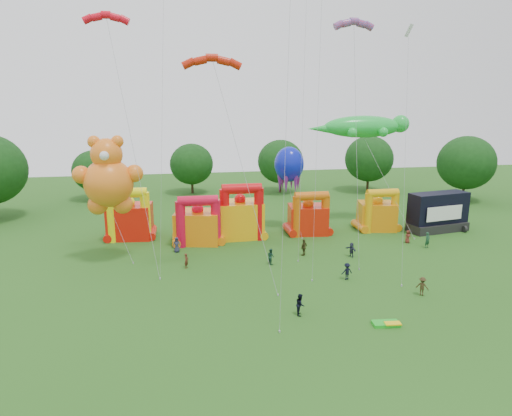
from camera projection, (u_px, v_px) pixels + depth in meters
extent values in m
plane|color=#255618|center=(346.00, 355.00, 30.40)|extent=(160.00, 160.00, 0.00)
cylinder|color=#352314|center=(463.00, 190.00, 76.56)|extent=(0.44, 0.44, 3.72)
ellipsoid|color=#123B12|center=(466.00, 163.00, 75.51)|extent=(9.30, 9.30, 8.89)
cylinder|color=#352314|center=(368.00, 182.00, 84.50)|extent=(0.44, 0.44, 3.51)
ellipsoid|color=#123B12|center=(369.00, 159.00, 83.50)|extent=(8.77, 8.78, 8.39)
cylinder|color=#352314|center=(280.00, 183.00, 83.44)|extent=(0.44, 0.44, 3.30)
ellipsoid|color=#123B12|center=(280.00, 161.00, 82.50)|extent=(8.25, 8.25, 7.88)
cylinder|color=#352314|center=(192.00, 185.00, 82.72)|extent=(0.44, 0.44, 3.09)
ellipsoid|color=#123B12|center=(192.00, 164.00, 81.85)|extent=(7.73, 7.72, 7.38)
cylinder|color=#352314|center=(96.00, 191.00, 77.40)|extent=(0.44, 0.44, 2.88)
ellipsoid|color=#123B12|center=(94.00, 171.00, 76.58)|extent=(7.20, 7.20, 6.88)
cube|color=red|center=(130.00, 221.00, 55.83)|extent=(5.46, 4.55, 4.14)
cylinder|color=#FFFB0D|center=(111.00, 218.00, 53.88)|extent=(1.12, 1.12, 5.91)
cylinder|color=#FFFB0D|center=(146.00, 216.00, 54.54)|extent=(1.12, 1.12, 5.91)
cylinder|color=#FFFB0D|center=(127.00, 193.00, 53.53)|extent=(4.53, 1.18, 1.18)
sphere|color=#FFFB0D|center=(129.00, 202.00, 55.29)|extent=(1.40, 1.40, 1.40)
cube|color=orange|center=(198.00, 227.00, 54.07)|extent=(5.91, 5.11, 3.75)
cylinder|color=red|center=(181.00, 224.00, 52.12)|extent=(1.13, 1.13, 5.36)
cylinder|color=red|center=(216.00, 223.00, 52.79)|extent=(1.13, 1.13, 5.36)
cylinder|color=red|center=(198.00, 201.00, 51.83)|extent=(4.59, 1.19, 1.19)
sphere|color=red|center=(198.00, 209.00, 53.57)|extent=(1.40, 1.40, 1.40)
cube|color=#F7A50D|center=(240.00, 219.00, 56.12)|extent=(5.44, 4.41, 4.45)
cylinder|color=red|center=(225.00, 216.00, 54.09)|extent=(1.16, 1.16, 6.35)
cylinder|color=red|center=(259.00, 214.00, 54.77)|extent=(1.16, 1.16, 6.35)
cylinder|color=red|center=(242.00, 189.00, 53.69)|extent=(4.71, 1.22, 1.22)
sphere|color=red|center=(240.00, 199.00, 55.54)|extent=(1.40, 1.40, 1.40)
cube|color=red|center=(308.00, 219.00, 57.83)|extent=(5.11, 4.28, 3.56)
cylinder|color=#D0580B|center=(297.00, 217.00, 56.04)|extent=(1.04, 1.04, 5.09)
cylinder|color=#D0580B|center=(325.00, 216.00, 56.65)|extent=(1.04, 1.04, 5.09)
cylinder|color=#D0580B|center=(311.00, 196.00, 55.76)|extent=(4.19, 1.09, 1.09)
sphere|color=#D0580B|center=(308.00, 203.00, 57.35)|extent=(1.40, 1.40, 1.40)
cube|color=orange|center=(377.00, 216.00, 59.50)|extent=(5.16, 4.43, 3.58)
cylinder|color=#E9A20C|center=(368.00, 213.00, 57.76)|extent=(1.00, 1.00, 5.11)
cylinder|color=#E9A20C|center=(394.00, 212.00, 58.35)|extent=(1.00, 1.00, 5.11)
cylinder|color=#E9A20C|center=(383.00, 193.00, 57.46)|extent=(4.06, 1.05, 1.05)
sphere|color=#E9A20C|center=(378.00, 200.00, 59.01)|extent=(1.40, 1.40, 1.40)
cube|color=black|center=(437.00, 227.00, 59.03)|extent=(8.19, 4.26, 1.10)
cube|color=black|center=(438.00, 208.00, 58.64)|extent=(8.13, 3.88, 3.90)
cube|color=white|center=(445.00, 213.00, 57.28)|extent=(5.31, 1.03, 1.83)
cylinder|color=black|center=(420.00, 231.00, 57.42)|extent=(0.30, 0.90, 0.90)
cylinder|color=black|center=(464.00, 229.00, 58.46)|extent=(0.30, 0.90, 0.90)
sphere|color=orange|center=(109.00, 183.00, 46.45)|extent=(4.97, 4.97, 4.97)
sphere|color=orange|center=(107.00, 154.00, 45.77)|extent=(3.16, 3.16, 3.16)
sphere|color=orange|center=(94.00, 142.00, 45.29)|extent=(1.24, 1.24, 1.24)
sphere|color=orange|center=(117.00, 141.00, 45.67)|extent=(1.24, 1.24, 1.24)
sphere|color=orange|center=(81.00, 175.00, 45.81)|extent=(1.81, 1.81, 1.81)
sphere|color=orange|center=(134.00, 173.00, 46.67)|extent=(1.81, 1.81, 1.81)
sphere|color=orange|center=(98.00, 205.00, 46.76)|extent=(2.03, 2.03, 2.03)
sphere|color=orange|center=(123.00, 204.00, 47.18)|extent=(2.03, 2.03, 2.03)
sphere|color=white|center=(104.00, 156.00, 44.31)|extent=(0.90, 0.90, 0.90)
ellipsoid|color=green|center=(363.00, 127.00, 61.11)|extent=(10.99, 3.43, 2.92)
sphere|color=green|center=(400.00, 124.00, 61.92)|extent=(2.36, 2.36, 2.36)
cone|color=green|center=(323.00, 129.00, 60.23)|extent=(4.29, 1.72, 1.72)
sphere|color=green|center=(372.00, 130.00, 63.26)|extent=(1.29, 1.29, 1.29)
sphere|color=green|center=(383.00, 132.00, 59.97)|extent=(1.29, 1.29, 1.29)
sphere|color=green|center=(343.00, 131.00, 62.55)|extent=(1.29, 1.29, 1.29)
sphere|color=green|center=(352.00, 133.00, 59.26)|extent=(1.29, 1.29, 1.29)
ellipsoid|color=#0C18BB|center=(289.00, 164.00, 58.81)|extent=(3.79, 3.79, 4.55)
cone|color=#591E8C|center=(298.00, 180.00, 59.50)|extent=(0.85, 0.85, 3.03)
cone|color=#591E8C|center=(291.00, 179.00, 60.42)|extent=(0.85, 0.85, 3.03)
cone|color=#591E8C|center=(282.00, 179.00, 60.21)|extent=(0.85, 0.85, 3.03)
cone|color=#591E8C|center=(280.00, 181.00, 59.09)|extent=(0.85, 0.85, 3.03)
cone|color=#591E8C|center=(286.00, 182.00, 58.17)|extent=(0.85, 0.85, 3.03)
cone|color=#591E8C|center=(296.00, 182.00, 58.37)|extent=(0.85, 0.85, 3.03)
cube|color=silver|center=(409.00, 30.00, 42.35)|extent=(1.02, 1.02, 1.10)
cube|color=green|center=(386.00, 324.00, 34.35)|extent=(2.09, 1.18, 0.24)
cube|color=yellow|center=(393.00, 323.00, 34.10)|extent=(1.25, 0.71, 0.10)
imported|color=#292C45|center=(177.00, 245.00, 50.63)|extent=(0.87, 0.59, 1.73)
imported|color=#532517|center=(186.00, 261.00, 45.90)|extent=(0.58, 0.66, 1.53)
imported|color=#183C2C|center=(271.00, 256.00, 46.99)|extent=(0.87, 0.98, 1.66)
imported|color=black|center=(347.00, 271.00, 42.94)|extent=(1.12, 0.73, 1.63)
imported|color=#3A3517|center=(304.00, 247.00, 49.56)|extent=(1.12, 1.04, 1.85)
imported|color=#25273D|center=(351.00, 250.00, 49.19)|extent=(1.06, 1.53, 1.59)
imported|color=maroon|center=(408.00, 237.00, 53.95)|extent=(0.80, 0.56, 1.55)
imported|color=#1A432A|center=(427.00, 240.00, 52.13)|extent=(0.79, 0.65, 1.85)
imported|color=black|center=(300.00, 304.00, 35.87)|extent=(0.85, 0.99, 1.75)
imported|color=#392C16|center=(422.00, 286.00, 39.46)|extent=(1.22, 1.17, 1.67)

